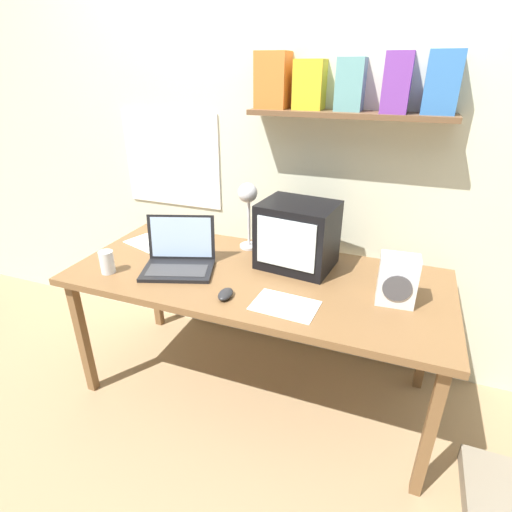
{
  "coord_description": "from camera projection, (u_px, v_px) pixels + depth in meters",
  "views": [
    {
      "loc": [
        0.62,
        -1.62,
        1.65
      ],
      "look_at": [
        0.0,
        0.0,
        0.82
      ],
      "focal_mm": 28.0,
      "sensor_mm": 36.0,
      "label": 1
    }
  ],
  "objects": [
    {
      "name": "crt_monitor",
      "position": [
        297.0,
        235.0,
        1.99
      ],
      "size": [
        0.39,
        0.33,
        0.33
      ],
      "rotation": [
        0.0,
        0.0,
        -0.12
      ],
      "color": "black",
      "rests_on": "corner_desk"
    },
    {
      "name": "space_heater",
      "position": [
        397.0,
        280.0,
        1.68
      ],
      "size": [
        0.16,
        0.12,
        0.22
      ],
      "rotation": [
        0.0,
        0.0,
        0.07
      ],
      "color": "white",
      "rests_on": "corner_desk"
    },
    {
      "name": "desk_lamp",
      "position": [
        248.0,
        201.0,
        2.09
      ],
      "size": [
        0.12,
        0.16,
        0.39
      ],
      "rotation": [
        0.0,
        0.0,
        0.29
      ],
      "color": "silver",
      "rests_on": "corner_desk"
    },
    {
      "name": "corner_desk",
      "position": [
        256.0,
        284.0,
        1.99
      ],
      "size": [
        1.84,
        0.8,
        0.72
      ],
      "color": "brown",
      "rests_on": "ground_plane"
    },
    {
      "name": "back_wall",
      "position": [
        290.0,
        137.0,
        2.13
      ],
      "size": [
        5.6,
        0.24,
        2.6
      ],
      "color": "beige",
      "rests_on": "ground_plane"
    },
    {
      "name": "printed_handout",
      "position": [
        149.0,
        243.0,
        2.3
      ],
      "size": [
        0.31,
        0.25,
        0.0
      ],
      "rotation": [
        0.0,
        0.0,
        -0.33
      ],
      "color": "white",
      "rests_on": "corner_desk"
    },
    {
      "name": "juice_glass",
      "position": [
        107.0,
        263.0,
        1.96
      ],
      "size": [
        0.07,
        0.07,
        0.11
      ],
      "color": "white",
      "rests_on": "corner_desk"
    },
    {
      "name": "laptop",
      "position": [
        179.0,
        256.0,
        2.01
      ],
      "size": [
        0.41,
        0.36,
        0.25
      ],
      "rotation": [
        0.0,
        0.0,
        0.33
      ],
      "color": "black",
      "rests_on": "corner_desk"
    },
    {
      "name": "computer_mouse",
      "position": [
        226.0,
        294.0,
        1.76
      ],
      "size": [
        0.07,
        0.11,
        0.03
      ],
      "rotation": [
        0.0,
        0.0,
        0.08
      ],
      "color": "#232326",
      "rests_on": "corner_desk"
    },
    {
      "name": "loose_paper_near_laptop",
      "position": [
        285.0,
        305.0,
        1.7
      ],
      "size": [
        0.29,
        0.2,
        0.0
      ],
      "rotation": [
        0.0,
        0.0,
        -0.06
      ],
      "color": "white",
      "rests_on": "corner_desk"
    },
    {
      "name": "ground_plane",
      "position": [
        256.0,
        386.0,
        2.27
      ],
      "size": [
        12.0,
        12.0,
        0.0
      ],
      "primitive_type": "plane",
      "color": "#9C7D59"
    }
  ]
}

